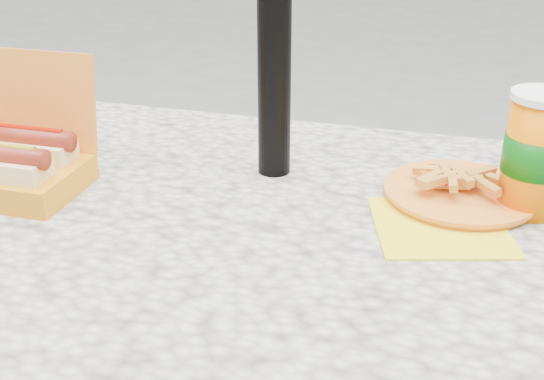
# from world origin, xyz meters

# --- Properties ---
(picnic_table) EXTENTS (1.20, 0.80, 0.75)m
(picnic_table) POSITION_xyz_m (0.00, 0.00, 0.64)
(picnic_table) COLOR beige
(picnic_table) RESTS_ON ground
(hotdog_box) EXTENTS (0.23, 0.18, 0.19)m
(hotdog_box) POSITION_xyz_m (-0.37, -0.01, 0.79)
(hotdog_box) COLOR orange
(hotdog_box) RESTS_ON picnic_table
(fries_plate) EXTENTS (0.24, 0.31, 0.04)m
(fries_plate) POSITION_xyz_m (0.28, 0.13, 0.76)
(fries_plate) COLOR yellow
(fries_plate) RESTS_ON picnic_table
(soda_cup) EXTENTS (0.09, 0.09, 0.17)m
(soda_cup) POSITION_xyz_m (0.38, 0.13, 0.84)
(soda_cup) COLOR orange
(soda_cup) RESTS_ON picnic_table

